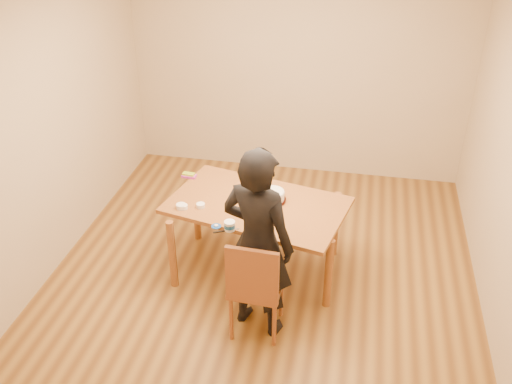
% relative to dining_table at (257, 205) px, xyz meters
% --- Properties ---
extents(room_shell, '(4.00, 4.50, 2.70)m').
position_rel_dining_table_xyz_m(room_shell, '(0.07, 0.21, 0.62)').
color(room_shell, brown).
rests_on(room_shell, ground).
extents(dining_table, '(1.74, 1.26, 0.04)m').
position_rel_dining_table_xyz_m(dining_table, '(0.00, 0.00, 0.00)').
color(dining_table, brown).
rests_on(dining_table, floor).
extents(dining_chair, '(0.44, 0.44, 0.04)m').
position_rel_dining_table_xyz_m(dining_chair, '(0.15, -0.78, -0.28)').
color(dining_chair, brown).
rests_on(dining_chair, floor).
extents(cake_plate, '(0.26, 0.26, 0.02)m').
position_rel_dining_table_xyz_m(cake_plate, '(0.13, 0.07, 0.03)').
color(cake_plate, red).
rests_on(cake_plate, dining_table).
extents(cake, '(0.23, 0.23, 0.07)m').
position_rel_dining_table_xyz_m(cake, '(0.13, 0.07, 0.08)').
color(cake, white).
rests_on(cake, cake_plate).
extents(frosting_dome, '(0.22, 0.22, 0.03)m').
position_rel_dining_table_xyz_m(frosting_dome, '(0.13, 0.07, 0.12)').
color(frosting_dome, white).
rests_on(frosting_dome, cake).
extents(frosting_tub, '(0.09, 0.09, 0.08)m').
position_rel_dining_table_xyz_m(frosting_tub, '(-0.15, -0.46, 0.06)').
color(frosting_tub, white).
rests_on(frosting_tub, dining_table).
extents(frosting_lid, '(0.09, 0.09, 0.01)m').
position_rel_dining_table_xyz_m(frosting_lid, '(-0.27, -0.43, 0.02)').
color(frosting_lid, '#18459D').
rests_on(frosting_lid, dining_table).
extents(frosting_dollop, '(0.04, 0.04, 0.02)m').
position_rel_dining_table_xyz_m(frosting_dollop, '(-0.27, -0.43, 0.04)').
color(frosting_dollop, white).
rests_on(frosting_dollop, frosting_lid).
extents(ramekin_green, '(0.07, 0.07, 0.04)m').
position_rel_dining_table_xyz_m(ramekin_green, '(-0.63, -0.21, 0.04)').
color(ramekin_green, white).
rests_on(ramekin_green, dining_table).
extents(ramekin_yellow, '(0.08, 0.08, 0.04)m').
position_rel_dining_table_xyz_m(ramekin_yellow, '(-0.49, -0.16, 0.04)').
color(ramekin_yellow, white).
rests_on(ramekin_yellow, dining_table).
extents(ramekin_multi, '(0.09, 0.09, 0.04)m').
position_rel_dining_table_xyz_m(ramekin_multi, '(-0.65, -0.21, 0.04)').
color(ramekin_multi, white).
rests_on(ramekin_multi, dining_table).
extents(candy_box_pink, '(0.14, 0.08, 0.02)m').
position_rel_dining_table_xyz_m(candy_box_pink, '(-0.75, 0.35, 0.03)').
color(candy_box_pink, '#E535A9').
rests_on(candy_box_pink, dining_table).
extents(candy_box_green, '(0.12, 0.07, 0.02)m').
position_rel_dining_table_xyz_m(candy_box_green, '(-0.76, 0.36, 0.05)').
color(candy_box_green, '#3A9A1C').
rests_on(candy_box_green, candy_box_pink).
extents(spatula, '(0.13, 0.08, 0.01)m').
position_rel_dining_table_xyz_m(spatula, '(-0.21, -0.50, 0.02)').
color(spatula, black).
rests_on(spatula, dining_table).
extents(person, '(0.71, 0.57, 1.68)m').
position_rel_dining_table_xyz_m(person, '(0.15, -0.73, 0.11)').
color(person, black).
rests_on(person, floor).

